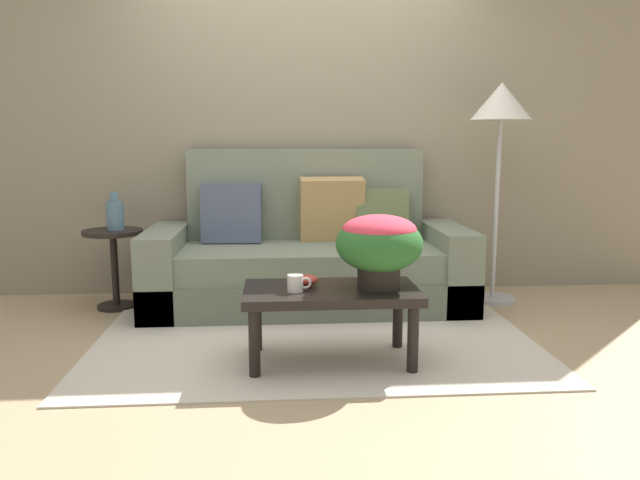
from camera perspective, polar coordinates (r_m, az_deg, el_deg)
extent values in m
plane|color=tan|center=(3.66, -0.54, -9.36)|extent=(14.00, 14.00, 0.00)
cube|color=gray|center=(4.75, -1.59, 12.93)|extent=(6.40, 0.12, 2.94)
cube|color=beige|center=(3.66, -0.54, -9.29)|extent=(2.57, 1.72, 0.01)
cube|color=#626B59|center=(4.33, -1.08, -4.75)|extent=(2.25, 0.90, 0.24)
cube|color=slate|center=(4.25, -1.07, -1.94)|extent=(1.76, 0.81, 0.20)
cube|color=slate|center=(4.59, -1.35, 3.00)|extent=(1.76, 0.16, 0.89)
cube|color=slate|center=(4.35, -14.38, -2.75)|extent=(0.25, 0.90, 0.57)
cube|color=slate|center=(4.46, 11.89, -2.37)|extent=(0.25, 0.90, 0.57)
cube|color=#607047|center=(4.49, 5.84, 2.35)|extent=(0.40, 0.26, 0.40)
cube|color=tan|center=(4.45, 1.11, 2.87)|extent=(0.47, 0.24, 0.48)
cube|color=#4C5670|center=(4.44, -8.32, 2.53)|extent=(0.44, 0.22, 0.44)
cylinder|color=black|center=(3.06, -6.21, -9.69)|extent=(0.06, 0.06, 0.36)
cylinder|color=black|center=(3.14, 8.76, -9.28)|extent=(0.06, 0.06, 0.36)
cylinder|color=black|center=(3.42, -6.00, -7.61)|extent=(0.06, 0.06, 0.36)
cylinder|color=black|center=(3.49, 7.35, -7.30)|extent=(0.06, 0.06, 0.36)
cube|color=black|center=(3.20, 1.05, -4.99)|extent=(0.92, 0.50, 0.05)
cylinder|color=black|center=(4.56, -18.62, -5.92)|extent=(0.27, 0.27, 0.03)
cylinder|color=black|center=(4.50, -18.79, -2.66)|extent=(0.05, 0.05, 0.50)
cylinder|color=black|center=(4.45, -18.97, 0.71)|extent=(0.41, 0.41, 0.03)
cylinder|color=#B2B2B7|center=(4.68, 15.92, -5.36)|extent=(0.33, 0.33, 0.03)
cylinder|color=#B2B2B7|center=(4.56, 16.29, 2.69)|extent=(0.03, 0.03, 1.29)
cone|color=beige|center=(4.54, 16.75, 12.43)|extent=(0.43, 0.43, 0.26)
cylinder|color=black|center=(3.19, 5.56, -3.31)|extent=(0.23, 0.23, 0.14)
ellipsoid|color=#286028|center=(3.15, 5.61, -0.38)|extent=(0.45, 0.45, 0.29)
ellipsoid|color=#DB384C|center=(3.14, 5.63, 0.93)|extent=(0.39, 0.39, 0.16)
cylinder|color=white|center=(3.11, -2.35, -4.09)|extent=(0.08, 0.08, 0.09)
torus|color=white|center=(3.11, -1.38, -4.08)|extent=(0.06, 0.01, 0.06)
cylinder|color=#B2382D|center=(3.22, -1.22, -4.23)|extent=(0.05, 0.05, 0.02)
ellipsoid|color=#B2382D|center=(3.22, -1.23, -3.77)|extent=(0.12, 0.12, 0.06)
cylinder|color=slate|center=(4.45, -18.77, 2.19)|extent=(0.12, 0.12, 0.20)
cylinder|color=slate|center=(4.43, -18.86, 3.89)|extent=(0.05, 0.05, 0.07)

